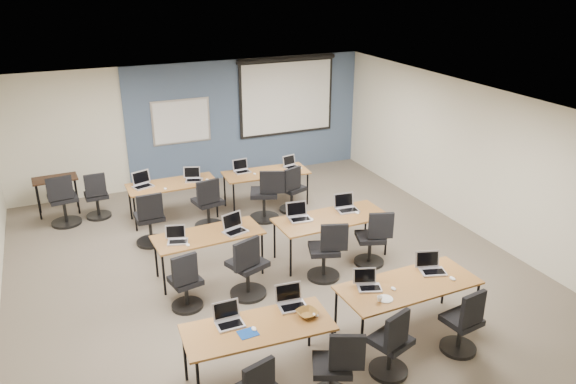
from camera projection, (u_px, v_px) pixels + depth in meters
name	position (u px, v px, depth m)	size (l,w,h in m)	color
floor	(271.00, 271.00, 9.10)	(8.00, 9.00, 0.02)	#6B6354
ceiling	(269.00, 108.00, 8.09)	(8.00, 9.00, 0.02)	white
wall_back	(194.00, 124.00, 12.41)	(8.00, 0.04, 2.70)	beige
wall_front	(467.00, 379.00, 4.77)	(8.00, 0.04, 2.70)	beige
wall_right	(476.00, 161.00, 10.08)	(0.04, 9.00, 2.70)	beige
blue_accent_panel	(248.00, 118.00, 12.85)	(5.50, 0.04, 2.70)	#3D5977
whiteboard	(181.00, 122.00, 12.20)	(1.28, 0.03, 0.98)	silver
projector_screen	(287.00, 92.00, 12.95)	(2.40, 0.10, 1.82)	black
training_table_front_left	(258.00, 330.00, 6.51)	(1.75, 0.73, 0.73)	brown
training_table_front_right	(408.00, 287.00, 7.38)	(1.90, 0.79, 0.73)	brown
training_table_mid_left	(208.00, 237.00, 8.74)	(1.69, 0.70, 0.73)	olive
training_table_mid_right	(331.00, 220.00, 9.32)	(1.89, 0.79, 0.73)	olive
training_table_back_left	(172.00, 186.00, 10.76)	(1.68, 0.70, 0.73)	brown
training_table_back_right	(266.00, 174.00, 11.35)	(1.71, 0.71, 0.73)	brown
laptop_0	(228.00, 319.00, 6.54)	(0.32, 0.27, 0.24)	#A0A1AC
mouse_0	(254.00, 329.00, 6.44)	(0.06, 0.09, 0.03)	white
laptop_1	(291.00, 301.00, 6.87)	(0.34, 0.29, 0.26)	#B3B2C1
mouse_1	(316.00, 315.00, 6.70)	(0.06, 0.10, 0.03)	white
task_chair_1	(335.00, 373.00, 6.25)	(0.52, 0.49, 0.97)	black
laptop_2	(368.00, 283.00, 7.27)	(0.30, 0.26, 0.23)	#AFAFB6
mouse_2	(393.00, 289.00, 7.23)	(0.06, 0.09, 0.03)	white
task_chair_2	(391.00, 348.00, 6.66)	(0.49, 0.48, 0.96)	black
laptop_3	(431.00, 267.00, 7.65)	(0.34, 0.29, 0.26)	#A6A6A8
mouse_3	(452.00, 279.00, 7.46)	(0.06, 0.10, 0.04)	white
task_chair_3	(463.00, 326.00, 7.06)	(0.47, 0.47, 0.95)	black
laptop_4	(177.00, 238.00, 8.48)	(0.30, 0.26, 0.23)	#B7B7C0
mouse_4	(188.00, 245.00, 8.36)	(0.06, 0.09, 0.03)	white
task_chair_4	(186.00, 286.00, 7.96)	(0.46, 0.46, 0.94)	black
laptop_5	(234.00, 227.00, 8.80)	(0.36, 0.30, 0.27)	#B1B1B1
mouse_5	(247.00, 231.00, 8.81)	(0.05, 0.09, 0.03)	white
task_chair_5	(248.00, 272.00, 8.26)	(0.58, 0.55, 1.03)	black
laptop_6	(299.00, 215.00, 9.23)	(0.35, 0.30, 0.27)	#AEAEB7
mouse_6	(311.00, 219.00, 9.20)	(0.07, 0.11, 0.04)	white
task_chair_6	(326.00, 255.00, 8.75)	(0.54, 0.52, 1.00)	black
laptop_7	(346.00, 206.00, 9.56)	(0.36, 0.30, 0.27)	silver
mouse_7	(357.00, 213.00, 9.45)	(0.07, 0.10, 0.04)	white
task_chair_7	(373.00, 243.00, 9.17)	(0.51, 0.50, 0.98)	black
laptop_8	(142.00, 183.00, 10.59)	(0.36, 0.30, 0.27)	#AEAEB5
mouse_8	(165.00, 189.00, 10.46)	(0.05, 0.09, 0.03)	white
task_chair_8	(150.00, 223.00, 9.83)	(0.54, 0.54, 1.02)	black
laptop_9	(193.00, 177.00, 10.89)	(0.32, 0.27, 0.25)	#B6B6B9
mouse_9	(207.00, 180.00, 10.89)	(0.06, 0.09, 0.03)	white
task_chair_9	(208.00, 207.00, 10.45)	(0.55, 0.55, 1.02)	black
laptop_10	(242.00, 169.00, 11.33)	(0.31, 0.27, 0.24)	#A8A8A8
mouse_10	(255.00, 174.00, 11.21)	(0.05, 0.09, 0.03)	white
task_chair_10	(266.00, 199.00, 10.78)	(0.61, 0.58, 1.05)	black
laptop_11	(291.00, 164.00, 11.59)	(0.30, 0.26, 0.23)	#ABABAB
mouse_11	(300.00, 168.00, 11.52)	(0.06, 0.10, 0.04)	white
task_chair_11	(292.00, 193.00, 11.16)	(0.52, 0.50, 0.98)	black
blue_mousepad	(248.00, 333.00, 6.37)	(0.22, 0.18, 0.01)	#0F3C96
snack_bowl	(307.00, 313.00, 6.69)	(0.28, 0.28, 0.07)	#92511D
snack_plate	(385.00, 299.00, 7.02)	(0.20, 0.20, 0.01)	white
coffee_cup	(380.00, 299.00, 6.96)	(0.05, 0.05, 0.05)	silver
utility_table	(55.00, 183.00, 10.99)	(0.83, 0.46, 0.75)	black
spare_chair_a	(97.00, 199.00, 10.88)	(0.48, 0.48, 0.96)	black
spare_chair_b	(63.00, 204.00, 10.57)	(0.56, 0.56, 1.04)	black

